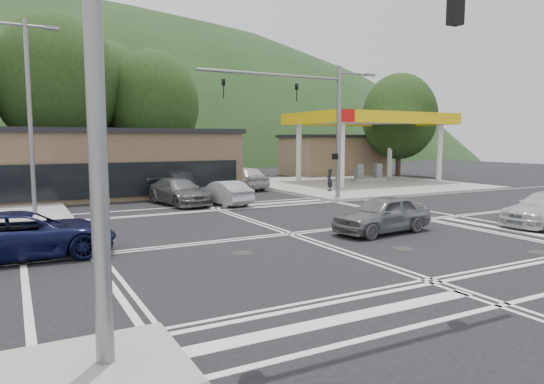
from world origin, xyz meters
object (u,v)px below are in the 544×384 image
car_blue_west (26,235)px  pedestrian (330,180)px  car_northbound (179,192)px  car_grey_center (382,214)px  car_queue_b (243,178)px  car_queue_a (224,193)px

car_blue_west → pedestrian: pedestrian is taller
car_northbound → pedestrian: pedestrian is taller
car_blue_west → car_northbound: bearing=-38.6°
car_grey_center → car_blue_west: bearing=-105.1°
car_northbound → pedestrian: bearing=-4.7°
car_blue_west → car_queue_b: car_queue_b is taller
pedestrian → car_grey_center: bearing=28.9°
car_blue_west → car_queue_a: 13.18m
car_northbound → pedestrian: 10.84m
car_blue_west → pedestrian: bearing=-60.2°
car_queue_a → car_queue_b: (4.50, 7.21, 0.18)m
car_queue_a → car_northbound: 2.54m
car_blue_west → pedestrian: 21.52m
car_queue_a → car_queue_b: 8.50m
car_grey_center → car_queue_a: size_ratio=1.04×
car_blue_west → car_queue_a: bearing=-49.7°
car_blue_west → car_queue_a: size_ratio=1.28×
car_grey_center → car_queue_b: size_ratio=0.84×
car_queue_b → car_queue_a: bearing=54.2°
car_queue_b → car_northbound: size_ratio=1.01×
car_northbound → car_queue_a: bearing=-40.4°
car_queue_a → pedestrian: 8.90m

